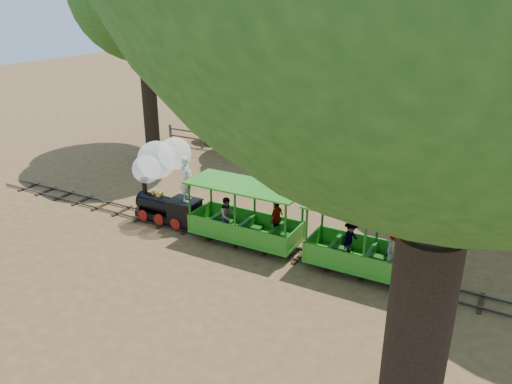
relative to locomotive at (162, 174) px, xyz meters
The scene contains 12 objects.
ground 3.54m from the locomotive, ahead, with size 90.00×90.00×0.00m, color brown.
track 3.50m from the locomotive, ahead, with size 22.00×1.00×0.10m.
locomotive is the anchor object (origin of this frame).
carriage_front 3.40m from the locomotive, ahead, with size 3.61×1.48×1.88m.
carriage_rear 7.22m from the locomotive, ahead, with size 3.61×1.48×1.88m.
oak_nc 10.91m from the locomotive, 83.72° to the left, with size 7.28×6.40×9.62m.
oak_ne 12.50m from the locomotive, 41.28° to the left, with size 7.07×6.22×9.47m.
fence 8.58m from the locomotive, 68.79° to the left, with size 18.10×0.10×1.00m.
shrub_west 10.14m from the locomotive, 113.86° to the left, with size 2.12×1.63×1.47m, color #2D6B1E.
shrub_mid_w 9.35m from the locomotive, 98.39° to the left, with size 2.93×2.26×2.03m, color #2D6B1E.
shrub_mid_e 12.07m from the locomotive, 50.03° to the left, with size 2.39×1.84×1.66m, color #2D6B1E.
shrub_east 13.22m from the locomotive, 44.41° to the left, with size 2.34×1.80×1.62m, color #2D6B1E.
Camera 1 is at (7.15, -12.09, 7.28)m, focal length 35.00 mm.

